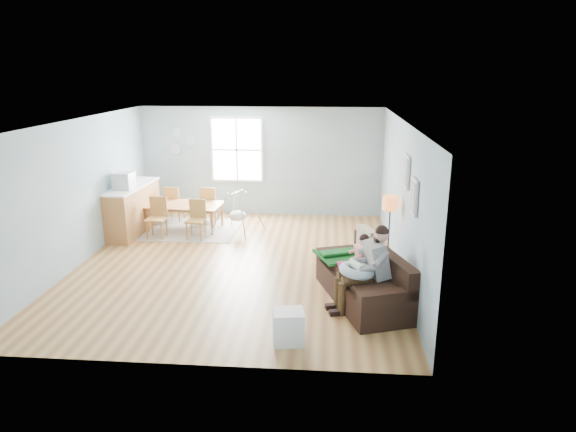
# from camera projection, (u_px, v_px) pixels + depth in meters

# --- Properties ---
(room) EXTENTS (8.40, 9.40, 3.90)m
(room) POSITION_uv_depth(u_px,v_px,m) (235.00, 137.00, 9.14)
(room) COLOR brown
(window) EXTENTS (1.32, 0.08, 1.62)m
(window) POSITION_uv_depth(u_px,v_px,m) (237.00, 150.00, 12.72)
(window) COLOR silver
(window) RESTS_ON room
(pictures) EXTENTS (0.05, 1.34, 0.74)m
(pictures) POSITION_uv_depth(u_px,v_px,m) (410.00, 183.00, 8.06)
(pictures) COLOR silver
(pictures) RESTS_ON room
(wall_plates) EXTENTS (0.67, 0.02, 0.66)m
(wall_plates) POSITION_uv_depth(u_px,v_px,m) (181.00, 142.00, 12.78)
(wall_plates) COLOR #9FB3BF
(wall_plates) RESTS_ON room
(sofa) EXTENTS (1.52, 2.27, 0.85)m
(sofa) POSITION_uv_depth(u_px,v_px,m) (366.00, 283.00, 8.18)
(sofa) COLOR black
(sofa) RESTS_ON room
(green_throw) EXTENTS (1.18, 1.08, 0.04)m
(green_throw) POSITION_uv_depth(u_px,v_px,m) (346.00, 254.00, 8.75)
(green_throw) COLOR #155D28
(green_throw) RESTS_ON sofa
(beige_pillow) EXTENTS (0.33, 0.53, 0.51)m
(beige_pillow) POSITION_uv_depth(u_px,v_px,m) (367.00, 243.00, 8.61)
(beige_pillow) COLOR tan
(beige_pillow) RESTS_ON sofa
(father) EXTENTS (1.00, 0.62, 1.34)m
(father) POSITION_uv_depth(u_px,v_px,m) (367.00, 266.00, 7.76)
(father) COLOR gray
(father) RESTS_ON sofa
(nursing_pillow) EXTENTS (0.67, 0.66, 0.22)m
(nursing_pillow) POSITION_uv_depth(u_px,v_px,m) (357.00, 271.00, 7.74)
(nursing_pillow) COLOR silver
(nursing_pillow) RESTS_ON father
(infant) EXTENTS (0.25, 0.36, 0.13)m
(infant) POSITION_uv_depth(u_px,v_px,m) (356.00, 265.00, 7.75)
(infant) COLOR silver
(infant) RESTS_ON nursing_pillow
(toddler) EXTENTS (0.56, 0.35, 0.84)m
(toddler) POSITION_uv_depth(u_px,v_px,m) (358.00, 255.00, 8.23)
(toddler) COLOR white
(toddler) RESTS_ON sofa
(floor_lamp) EXTENTS (0.28, 0.28, 1.40)m
(floor_lamp) POSITION_uv_depth(u_px,v_px,m) (390.00, 209.00, 9.19)
(floor_lamp) COLOR black
(floor_lamp) RESTS_ON room
(storage_cube) EXTENTS (0.47, 0.43, 0.46)m
(storage_cube) POSITION_uv_depth(u_px,v_px,m) (288.00, 327.00, 6.93)
(storage_cube) COLOR white
(storage_cube) RESTS_ON room
(rug) EXTENTS (2.43, 1.85, 0.01)m
(rug) POSITION_uv_depth(u_px,v_px,m) (186.00, 229.00, 11.89)
(rug) COLOR gray
(rug) RESTS_ON room
(dining_table) EXTENTS (1.76, 1.08, 0.59)m
(dining_table) POSITION_uv_depth(u_px,v_px,m) (185.00, 217.00, 11.81)
(dining_table) COLOR #976131
(dining_table) RESTS_ON rug
(chair_sw) EXTENTS (0.42, 0.42, 0.90)m
(chair_sw) POSITION_uv_depth(u_px,v_px,m) (157.00, 215.00, 11.22)
(chair_sw) COLOR olive
(chair_sw) RESTS_ON rug
(chair_se) EXTENTS (0.42, 0.42, 0.86)m
(chair_se) POSITION_uv_depth(u_px,v_px,m) (197.00, 217.00, 11.15)
(chair_se) COLOR olive
(chair_se) RESTS_ON rug
(chair_nw) EXTENTS (0.43, 0.43, 0.87)m
(chair_nw) POSITION_uv_depth(u_px,v_px,m) (173.00, 202.00, 12.37)
(chair_nw) COLOR olive
(chair_nw) RESTS_ON rug
(chair_ne) EXTENTS (0.42, 0.42, 0.88)m
(chair_ne) POSITION_uv_depth(u_px,v_px,m) (209.00, 202.00, 12.30)
(chair_ne) COLOR olive
(chair_ne) RESTS_ON rug
(counter) EXTENTS (0.67, 1.97, 1.09)m
(counter) POSITION_uv_depth(u_px,v_px,m) (133.00, 209.00, 11.56)
(counter) COLOR #976131
(counter) RESTS_ON room
(monitor) EXTENTS (0.42, 0.40, 0.37)m
(monitor) POSITION_uv_depth(u_px,v_px,m) (124.00, 181.00, 11.00)
(monitor) COLOR #B5B5BA
(monitor) RESTS_ON counter
(baby_swing) EXTENTS (1.19, 1.21, 0.95)m
(baby_swing) POSITION_uv_depth(u_px,v_px,m) (238.00, 215.00, 11.50)
(baby_swing) COLOR #B5B5BA
(baby_swing) RESTS_ON room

